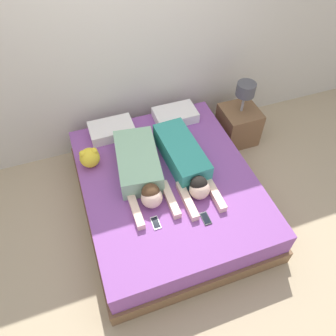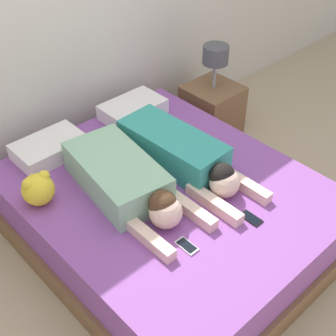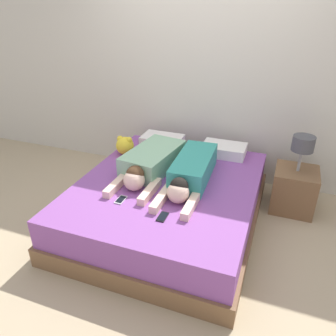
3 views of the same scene
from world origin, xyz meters
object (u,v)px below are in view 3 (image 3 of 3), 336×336
(plush_toy, at_px, (125,145))
(person_left, at_px, (150,163))
(pillow_head_right, at_px, (224,150))
(pillow_head_left, at_px, (162,141))
(cell_phone_left, at_px, (121,200))
(cell_phone_right, at_px, (163,217))
(bed, at_px, (168,202))
(person_right, at_px, (191,172))
(nightstand, at_px, (294,186))

(plush_toy, bearing_deg, person_left, -35.39)
(pillow_head_right, bearing_deg, plush_toy, -160.48)
(pillow_head_right, bearing_deg, pillow_head_left, 180.00)
(cell_phone_left, bearing_deg, cell_phone_right, -13.72)
(bed, relative_size, cell_phone_right, 15.04)
(plush_toy, bearing_deg, pillow_head_right, 19.52)
(person_right, bearing_deg, bed, -161.25)
(person_right, bearing_deg, cell_phone_left, -132.73)
(person_right, bearing_deg, pillow_head_left, 128.14)
(cell_phone_right, bearing_deg, person_left, 120.73)
(cell_phone_left, xyz_separation_m, plush_toy, (-0.40, 0.88, 0.10))
(plush_toy, xyz_separation_m, nightstand, (1.84, 0.25, -0.29))
(pillow_head_right, xyz_separation_m, cell_phone_right, (-0.21, -1.35, -0.05))
(bed, height_order, person_left, person_left)
(cell_phone_right, relative_size, nightstand, 0.16)
(pillow_head_right, height_order, cell_phone_left, pillow_head_right)
(person_left, relative_size, person_right, 0.97)
(bed, height_order, pillow_head_right, pillow_head_right)
(person_right, height_order, cell_phone_right, person_right)
(pillow_head_left, bearing_deg, bed, -65.08)
(pillow_head_left, distance_m, plush_toy, 0.48)
(nightstand, bearing_deg, person_right, -147.62)
(person_left, height_order, person_right, person_left)
(person_right, bearing_deg, nightstand, 32.38)
(pillow_head_right, bearing_deg, person_right, -103.01)
(pillow_head_left, bearing_deg, person_right, -51.86)
(cell_phone_right, xyz_separation_m, nightstand, (1.01, 1.23, -0.19))
(pillow_head_left, height_order, person_right, person_right)
(pillow_head_left, bearing_deg, cell_phone_right, -68.56)
(person_left, xyz_separation_m, person_right, (0.44, -0.05, 0.00))
(bed, bearing_deg, cell_phone_left, -121.48)
(pillow_head_left, relative_size, person_right, 0.43)
(nightstand, bearing_deg, cell_phone_left, -141.96)
(person_right, relative_size, cell_phone_left, 8.22)
(bed, relative_size, pillow_head_right, 4.25)
(pillow_head_left, height_order, plush_toy, plush_toy)
(bed, height_order, person_right, person_right)
(pillow_head_left, distance_m, cell_phone_left, 1.25)
(pillow_head_right, xyz_separation_m, person_left, (-0.61, -0.68, 0.05))
(person_left, xyz_separation_m, nightstand, (1.41, 0.56, -0.29))
(bed, xyz_separation_m, nightstand, (1.17, 0.68, 0.04))
(pillow_head_left, relative_size, pillow_head_right, 1.00)
(bed, bearing_deg, pillow_head_left, 114.92)
(cell_phone_left, bearing_deg, person_right, 47.27)
(bed, distance_m, cell_phone_left, 0.57)
(cell_phone_left, bearing_deg, person_left, 86.63)
(pillow_head_right, bearing_deg, cell_phone_left, -117.36)
(pillow_head_right, bearing_deg, cell_phone_right, -98.92)
(person_right, distance_m, nightstand, 1.18)
(cell_phone_right, height_order, nightstand, nightstand)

